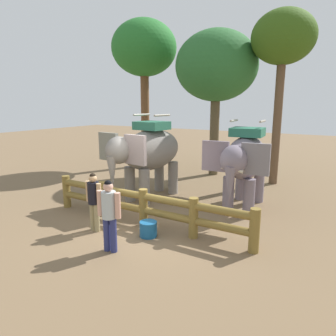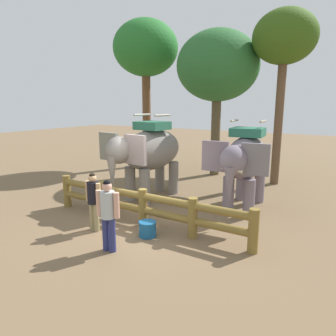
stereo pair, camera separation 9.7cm
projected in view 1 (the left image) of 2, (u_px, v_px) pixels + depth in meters
The scene contains 10 objects.
ground_plane at pixel (140, 227), 8.45m from camera, with size 60.00×60.00×0.00m, color brown.
log_fence at pixel (143, 205), 8.47m from camera, with size 6.39×0.27×1.05m.
elephant_near_left at pixel (148, 152), 10.69m from camera, with size 1.98×3.52×2.99m.
elephant_center at pixel (244, 160), 9.61m from camera, with size 1.89×3.32×2.85m.
tourist_woman_in_black at pixel (109, 211), 6.90m from camera, with size 0.59×0.37×1.69m.
tourist_man_in_blue at pixel (94, 198), 8.06m from camera, with size 0.56×0.34×1.58m.
tree_far_left at pixel (144, 50), 15.64m from camera, with size 3.32×3.32×7.52m.
tree_back_center at pixel (216, 67), 13.77m from camera, with size 3.70×3.70×6.57m.
tree_far_right at pixel (283, 41), 11.92m from camera, with size 2.47×2.47×6.92m.
feed_bucket at pixel (148, 229), 7.86m from camera, with size 0.45×0.45×0.39m.
Camera 1 is at (4.70, -6.43, 3.35)m, focal length 32.80 mm.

